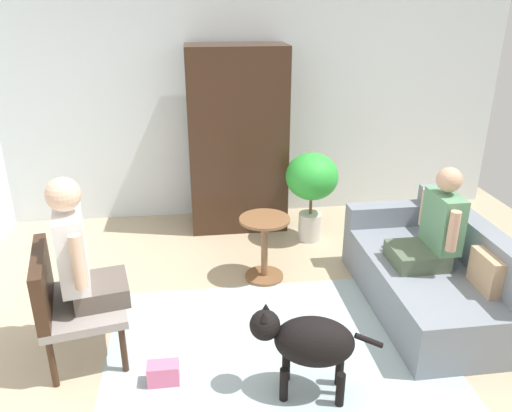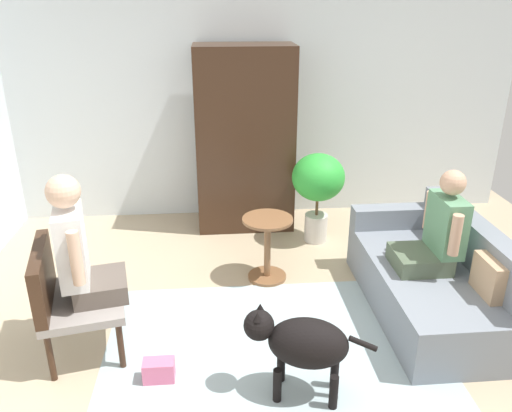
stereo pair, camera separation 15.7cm
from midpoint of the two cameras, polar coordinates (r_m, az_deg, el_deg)
The scene contains 12 objects.
ground_plane at distance 3.84m, azimuth 2.29°, elevation -16.39°, with size 6.47×6.47×0.00m, color tan.
back_wall at distance 5.80m, azimuth -2.11°, elevation 12.92°, with size 5.92×0.12×2.89m, color silver.
area_rug at distance 3.87m, azimuth 1.08°, elevation -15.99°, with size 2.46×1.86×0.01m, color #9EB2B7.
couch at distance 4.45m, azimuth 18.07°, elevation -7.37°, with size 0.89×1.72×0.76m.
armchair at distance 3.82m, azimuth -21.78°, elevation -9.39°, with size 0.68×0.78×0.84m.
person_on_couch at distance 4.22m, azimuth 18.36°, elevation -2.43°, with size 0.48×0.55×0.81m.
person_on_armchair at distance 3.66m, azimuth -20.39°, elevation -4.96°, with size 0.49×0.54×0.92m.
round_end_table at distance 4.58m, azimuth -0.03°, elevation -4.42°, with size 0.45×0.45×0.60m.
dog at distance 3.32m, azimuth 4.46°, elevation -14.88°, with size 0.82×0.44×0.63m.
potted_plant at distance 5.23m, azimuth 5.42°, elevation 2.69°, with size 0.54×0.54×0.95m.
armoire_cabinet at distance 5.49m, azimuth -2.94°, elevation 7.42°, with size 1.03×0.56×1.97m, color #382316.
handbag at distance 3.64m, azimuth -11.63°, elevation -17.93°, with size 0.21×0.12×0.15m, color #D8668C.
Camera 1 is at (-0.61, -2.93, 2.41)m, focal length 35.66 mm.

